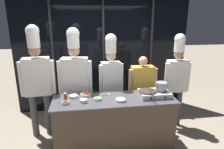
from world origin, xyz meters
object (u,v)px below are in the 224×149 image
(portable_stove, at_px, (154,94))
(prep_bowl_chicken, at_px, (83,101))
(frying_pan, at_px, (148,90))
(prep_bowl_chili_flakes, at_px, (85,95))
(squeeze_bottle_chili, at_px, (65,97))
(prep_bowl_scallions, at_px, (98,99))
(prep_bowl_onion, at_px, (121,100))
(chef_sous, at_px, (75,76))
(person_guest, at_px, (142,86))
(prep_bowl_soy_glaze, at_px, (65,102))
(serving_spoon_slotted, at_px, (107,94))
(chef_line, at_px, (111,75))
(chef_pastry, at_px, (177,74))
(stock_pot, at_px, (161,86))
(chef_head, at_px, (37,76))
(prep_bowl_rice, at_px, (73,96))

(portable_stove, relative_size, prep_bowl_chicken, 4.35)
(frying_pan, bearing_deg, prep_bowl_chili_flakes, 170.35)
(squeeze_bottle_chili, relative_size, prep_bowl_scallions, 1.32)
(prep_bowl_onion, height_order, chef_sous, chef_sous)
(frying_pan, height_order, person_guest, person_guest)
(prep_bowl_scallions, relative_size, chef_sous, 0.06)
(chef_sous, bearing_deg, squeeze_bottle_chili, 81.86)
(prep_bowl_soy_glaze, height_order, chef_sous, chef_sous)
(portable_stove, distance_m, serving_spoon_slotted, 0.81)
(prep_bowl_soy_glaze, bearing_deg, prep_bowl_onion, -1.40)
(frying_pan, distance_m, chef_sous, 1.35)
(person_guest, bearing_deg, chef_line, -4.38)
(chef_sous, relative_size, chef_pastry, 1.07)
(stock_pot, distance_m, chef_line, 0.98)
(frying_pan, height_order, prep_bowl_chicken, frying_pan)
(chef_sous, bearing_deg, chef_pastry, -173.47)
(chef_head, bearing_deg, stock_pot, 158.55)
(prep_bowl_onion, bearing_deg, chef_sous, 137.48)
(prep_bowl_chicken, distance_m, chef_head, 1.09)
(squeeze_bottle_chili, bearing_deg, chef_head, 132.79)
(squeeze_bottle_chili, distance_m, person_guest, 1.55)
(prep_bowl_scallions, height_order, person_guest, person_guest)
(prep_bowl_rice, height_order, prep_bowl_chicken, prep_bowl_chicken)
(prep_bowl_chili_flakes, bearing_deg, prep_bowl_onion, -28.15)
(squeeze_bottle_chili, xyz_separation_m, chef_line, (0.82, 0.57, 0.16))
(squeeze_bottle_chili, bearing_deg, prep_bowl_soy_glaze, -87.31)
(frying_pan, distance_m, prep_bowl_chicken, 1.10)
(serving_spoon_slotted, relative_size, chef_head, 0.10)
(frying_pan, xyz_separation_m, prep_bowl_rice, (-1.26, 0.14, -0.09))
(prep_bowl_chicken, relative_size, chef_sous, 0.06)
(frying_pan, distance_m, prep_bowl_chili_flakes, 1.07)
(prep_bowl_chicken, height_order, chef_pastry, chef_pastry)
(portable_stove, distance_m, chef_pastry, 0.86)
(portable_stove, height_order, prep_bowl_rice, portable_stove)
(frying_pan, bearing_deg, prep_bowl_onion, -166.25)
(portable_stove, distance_m, prep_bowl_rice, 1.38)
(chef_line, height_order, person_guest, chef_line)
(prep_bowl_chili_flakes, bearing_deg, squeeze_bottle_chili, -152.16)
(portable_stove, relative_size, frying_pan, 0.96)
(portable_stove, bearing_deg, prep_bowl_soy_glaze, -176.00)
(frying_pan, relative_size, person_guest, 0.35)
(prep_bowl_soy_glaze, distance_m, chef_pastry, 2.24)
(prep_bowl_rice, distance_m, chef_head, 0.84)
(squeeze_bottle_chili, bearing_deg, frying_pan, -0.39)
(serving_spoon_slotted, bearing_deg, person_guest, 27.15)
(serving_spoon_slotted, distance_m, chef_pastry, 1.50)
(chef_pastry, bearing_deg, frying_pan, 36.92)
(prep_bowl_soy_glaze, height_order, prep_bowl_chicken, prep_bowl_chicken)
(prep_bowl_chili_flakes, distance_m, person_guest, 1.19)
(prep_bowl_chili_flakes, bearing_deg, portable_stove, -8.46)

